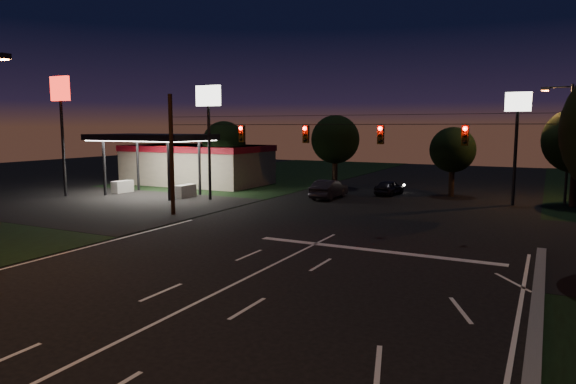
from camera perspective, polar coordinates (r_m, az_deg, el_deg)
The scene contains 15 objects.
ground at distance 16.65m, azimuth -13.69°, elevation -13.60°, with size 140.00×140.00×0.00m, color black.
cross_street_left at distance 41.46m, azimuth -20.29°, elevation -1.33°, with size 20.00×16.00×0.02m, color black.
stop_bar at distance 25.02m, azimuth 9.42°, elevation -6.39°, with size 12.00×0.50×0.01m, color silver.
utility_pole_left at distance 35.27m, azimuth -12.62°, elevation -2.50°, with size 0.28×0.28×8.00m, color black.
signal_span at distance 28.59m, azimuth 6.00°, elevation 6.49°, with size 24.00×0.40×1.56m.
gas_station at distance 53.08m, azimuth -10.32°, elevation 3.38°, with size 14.20×16.10×5.25m.
pole_sign_left_near at distance 41.56m, azimuth -8.82°, elevation 8.70°, with size 2.20×0.30×9.10m.
pole_sign_left_far at distance 46.92m, azimuth -23.93°, elevation 8.77°, with size 2.00×0.30×10.00m.
pole_sign_right at distance 41.77m, azimuth 24.11°, elevation 7.14°, with size 1.80×0.30×8.40m.
street_light_right_far at distance 43.73m, azimuth 28.44°, elevation 5.57°, with size 2.20×0.35×9.00m.
tree_far_a at distance 50.50m, azimuth -7.03°, elevation 5.37°, with size 4.20×4.20×6.42m.
tree_far_b at distance 49.36m, azimuth 5.35°, elevation 5.77°, with size 4.60×4.60×6.98m.
tree_far_c at distance 45.44m, azimuth 17.87°, elevation 4.43°, with size 3.80×3.80×5.86m.
car_oncoming_a at distance 45.38m, azimuth 11.17°, elevation 0.51°, with size 1.52×3.78×1.29m, color black.
car_oncoming_b at distance 42.31m, azimuth 4.57°, elevation 0.32°, with size 1.64×4.70×1.55m, color black.
Camera 1 is at (10.28, -11.71, 5.87)m, focal length 32.00 mm.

